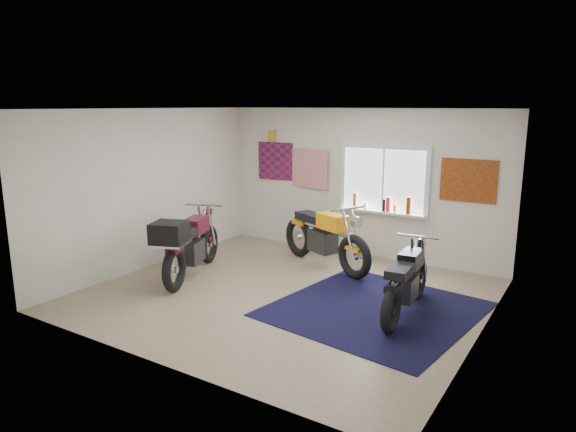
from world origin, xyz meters
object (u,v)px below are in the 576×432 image
Objects in this scene: navy_rug at (375,309)px; maroon_tourer at (188,245)px; black_chrome_bike at (406,283)px; yellow_triumph at (325,238)px.

maroon_tourer is (-3.04, -0.41, 0.57)m from navy_rug.
black_chrome_bike is 0.90× the size of maroon_tourer.
black_chrome_bike is (0.39, 0.08, 0.43)m from navy_rug.
black_chrome_bike is 3.48m from maroon_tourer.
navy_rug is 1.22× the size of maroon_tourer.
yellow_triumph is 1.12× the size of black_chrome_bike.
navy_rug is 1.21× the size of yellow_triumph.
navy_rug is 0.58m from black_chrome_bike.
navy_rug is 3.12m from maroon_tourer.
maroon_tourer is at bearing 94.26° from black_chrome_bike.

